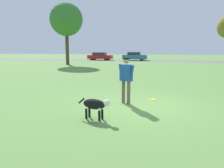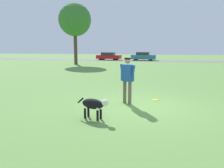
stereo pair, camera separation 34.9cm
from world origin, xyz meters
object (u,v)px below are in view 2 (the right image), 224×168
at_px(parked_car_red, 109,56).
at_px(person, 127,76).
at_px(frisbee, 155,100).
at_px(parked_car_teal, 143,56).
at_px(dog, 94,105).
at_px(tree_far_left, 75,20).

bearing_deg(parked_car_red, person, -71.05).
relative_size(frisbee, parked_car_teal, 0.06).
bearing_deg(dog, person, 88.48).
bearing_deg(dog, frisbee, 75.62).
relative_size(tree_far_left, parked_car_teal, 1.86).
distance_m(person, parked_car_teal, 28.62).
bearing_deg(parked_car_red, frisbee, -68.71).
relative_size(frisbee, parked_car_red, 0.06).
bearing_deg(frisbee, parked_car_teal, 96.84).
height_order(tree_far_left, parked_car_teal, tree_far_left).
relative_size(person, parked_car_red, 0.41).
bearing_deg(dog, parked_car_red, 120.11).
bearing_deg(person, dog, -75.04).
xyz_separation_m(dog, tree_far_left, (-9.10, 19.88, 5.01)).
distance_m(tree_far_left, parked_car_red, 11.70).
xyz_separation_m(frisbee, parked_car_teal, (-3.33, 27.73, 0.67)).
xyz_separation_m(tree_far_left, parked_car_teal, (7.42, 10.65, -4.77)).
relative_size(dog, parked_car_teal, 0.27).
height_order(person, frisbee, person).
relative_size(dog, frisbee, 4.56).
bearing_deg(dog, tree_far_left, 130.70).
bearing_deg(tree_far_left, dog, -65.40).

